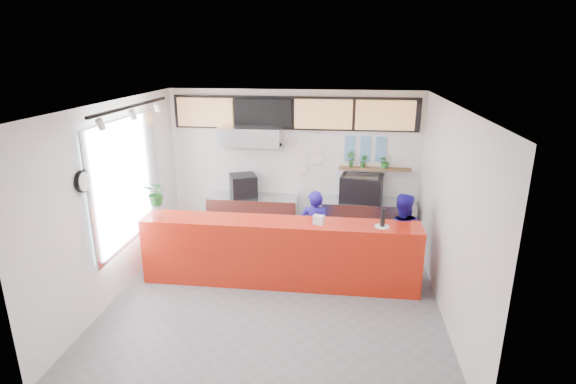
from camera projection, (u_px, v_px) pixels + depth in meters
The scene contains 45 objects.
floor at pixel (276, 295), 7.15m from camera, with size 5.00×5.00×0.00m, color slate.
ceiling at pixel (275, 104), 6.24m from camera, with size 5.00×5.00×0.00m, color silver.
wall_back at pixel (294, 165), 9.06m from camera, with size 5.00×5.00×0.00m, color white.
wall_left at pixel (117, 199), 6.99m from camera, with size 5.00×5.00×0.00m, color white.
wall_right at pixel (449, 213), 6.40m from camera, with size 5.00×5.00×0.00m, color white.
service_counter at pixel (280, 252), 7.36m from camera, with size 4.50×0.60×1.10m, color #B51E0C.
cream_band at pixel (294, 110), 8.72m from camera, with size 5.00×0.02×0.80m, color beige.
prep_bench at pixel (253, 217), 9.19m from camera, with size 1.80×0.60×0.90m, color #B2B5BA.
panini_oven at pixel (243, 186), 9.01m from camera, with size 0.49×0.49×0.44m, color black.
extraction_hood at pixel (251, 135), 8.62m from camera, with size 1.20×0.70×0.35m, color #B2B5BA.
hood_lip at pixel (251, 146), 8.69m from camera, with size 1.20×0.70×0.08m, color #B2B5BA.
right_bench at pixel (367, 222), 8.92m from camera, with size 1.80×0.60×0.90m, color #B2B5BA.
espresso_machine at pixel (361, 188), 8.72m from camera, with size 0.79×0.56×0.51m, color black.
espresso_tray at pixel (362, 177), 8.65m from camera, with size 0.64×0.44×0.06m, color #A4A5AB.
herb_shelf at pixel (375, 169), 8.78m from camera, with size 1.40×0.18×0.04m, color brown.
menu_board_far_left at pixel (205, 112), 8.83m from camera, with size 1.10×0.10×0.55m, color tan.
menu_board_mid_left at pixel (263, 113), 8.70m from camera, with size 1.10×0.10×0.55m, color black.
menu_board_mid_right at pixel (323, 114), 8.56m from camera, with size 1.10×0.10×0.55m, color tan.
menu_board_far_right at pixel (385, 115), 8.42m from camera, with size 1.10×0.10×0.55m, color tan.
soffit at pixel (294, 113), 8.70m from camera, with size 4.80×0.04×0.65m, color black.
window_pane at pixel (126, 182), 7.21m from camera, with size 0.04×2.20×1.90m, color silver.
window_frame at pixel (128, 182), 7.21m from camera, with size 0.03×2.30×2.00m, color #B2B5BA.
wall_clock_rim at pixel (82, 181), 5.97m from camera, with size 0.30×0.30×0.05m, color black.
wall_clock_face at pixel (84, 182), 5.96m from camera, with size 0.26×0.26×0.02m, color white.
track_rail at pixel (132, 106), 6.51m from camera, with size 0.05×2.40×0.04m, color black.
dec_plate_a at pixel (301, 154), 8.94m from camera, with size 0.24×0.24×0.03m, color silver.
dec_plate_b at pixel (316, 159), 8.93m from camera, with size 0.24×0.24×0.03m, color silver.
dec_plate_c at pixel (301, 168), 9.03m from camera, with size 0.24×0.24×0.03m, color silver.
dec_plate_d at pixel (319, 147), 8.85m from camera, with size 0.24×0.24×0.03m, color silver.
photo_frame_a at pixel (350, 142), 8.76m from camera, with size 0.20×0.02×0.25m, color #598CBF.
photo_frame_b at pixel (366, 143), 8.72m from camera, with size 0.20×0.02×0.25m, color #598CBF.
photo_frame_c at pixel (381, 143), 8.69m from camera, with size 0.20×0.02×0.25m, color #598CBF.
photo_frame_d at pixel (349, 155), 8.83m from camera, with size 0.20×0.02×0.25m, color #598CBF.
photo_frame_e at pixel (365, 155), 8.80m from camera, with size 0.20×0.02×0.25m, color #598CBF.
photo_frame_f at pixel (380, 156), 8.76m from camera, with size 0.20×0.02×0.25m, color #598CBF.
staff_center at pixel (315, 230), 7.82m from camera, with size 0.53×0.35×1.44m, color navy.
staff_right at pixel (400, 236), 7.50m from camera, with size 0.73×0.57×1.50m, color navy.
herb_a at pixel (351, 159), 8.78m from camera, with size 0.17×0.11×0.32m, color #205D22.
herb_b at pixel (364, 161), 8.76m from camera, with size 0.14×0.11×0.26m, color #205D22.
herb_c at pixel (385, 161), 8.70m from camera, with size 0.25×0.21×0.27m, color #205D22.
glass_vase at pixel (158, 212), 7.30m from camera, with size 0.17×0.17×0.21m, color silver.
basil_vase at pixel (157, 193), 7.20m from camera, with size 0.37×0.32×0.41m, color #205D22.
napkin_holder at pixel (319, 220), 7.04m from camera, with size 0.17×0.10×0.15m, color silver.
white_plate at pixel (382, 227), 6.95m from camera, with size 0.23×0.23×0.02m, color silver.
pepper_mill at pixel (383, 217), 6.90m from camera, with size 0.07×0.07×0.30m, color black.
Camera 1 is at (0.96, -6.25, 3.72)m, focal length 28.00 mm.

